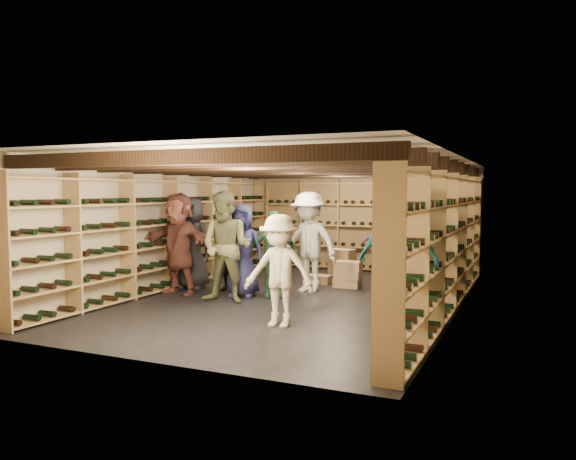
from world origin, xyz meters
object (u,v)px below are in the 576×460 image
(crate_stack_right, at_px, (348,274))
(person_10, at_px, (273,254))
(crate_loose, at_px, (319,279))
(person_3, at_px, (279,271))
(person_4, at_px, (398,261))
(person_8, at_px, (425,254))
(person_6, at_px, (242,251))
(person_2, at_px, (226,247))
(crate_stack_left, at_px, (342,266))
(person_11, at_px, (408,245))
(person_9, at_px, (309,242))
(person_0, at_px, (192,243))
(person_1, at_px, (229,249))
(person_12, at_px, (406,257))
(person_5, at_px, (179,243))

(crate_stack_right, height_order, person_10, person_10)
(crate_loose, bearing_deg, person_3, -77.95)
(person_4, relative_size, person_8, 1.19)
(person_4, distance_m, person_6, 3.41)
(crate_loose, xyz_separation_m, person_2, (-0.74, -2.43, 0.85))
(crate_stack_left, relative_size, person_11, 0.38)
(crate_stack_right, height_order, person_6, person_6)
(person_9, distance_m, person_11, 1.82)
(person_0, relative_size, person_2, 0.94)
(person_1, bearing_deg, person_10, 11.56)
(person_1, distance_m, person_12, 3.36)
(crate_loose, relative_size, person_9, 0.27)
(person_8, distance_m, person_12, 0.88)
(person_11, bearing_deg, person_1, -162.57)
(person_0, relative_size, person_4, 0.92)
(crate_loose, relative_size, person_2, 0.27)
(person_8, relative_size, person_12, 0.95)
(person_12, bearing_deg, person_10, -177.07)
(person_5, bearing_deg, person_6, 20.04)
(person_1, xyz_separation_m, person_5, (-0.73, -0.55, 0.12))
(person_1, distance_m, person_10, 0.98)
(crate_stack_left, xyz_separation_m, person_4, (1.97, -3.65, 0.61))
(person_3, distance_m, person_8, 3.01)
(person_3, bearing_deg, person_12, 47.58)
(person_5, relative_size, person_11, 1.03)
(person_10, bearing_deg, person_5, 170.05)
(crate_stack_right, height_order, person_1, person_1)
(crate_stack_left, height_order, person_4, person_4)
(person_2, bearing_deg, person_3, -42.64)
(crate_loose, height_order, person_5, person_5)
(person_0, relative_size, person_12, 1.04)
(person_3, height_order, person_10, person_3)
(person_8, bearing_deg, person_2, -170.41)
(person_0, bearing_deg, person_4, -22.10)
(crate_stack_left, bearing_deg, crate_stack_right, -62.42)
(crate_stack_left, bearing_deg, person_5, -133.05)
(person_12, bearing_deg, crate_stack_right, 138.82)
(person_1, xyz_separation_m, person_2, (0.45, -0.87, 0.13))
(person_5, relative_size, person_9, 1.00)
(person_8, bearing_deg, person_10, 179.76)
(person_4, bearing_deg, person_5, 175.44)
(person_5, xyz_separation_m, person_8, (4.22, 1.11, -0.12))
(person_2, relative_size, person_4, 0.98)
(crate_loose, relative_size, person_12, 0.30)
(person_0, xyz_separation_m, person_9, (2.17, 0.59, 0.05))
(person_6, distance_m, person_12, 2.89)
(person_0, xyz_separation_m, person_2, (1.27, -0.87, 0.06))
(crate_loose, bearing_deg, person_10, -97.84)
(crate_stack_right, xyz_separation_m, person_11, (1.19, -0.13, 0.64))
(crate_stack_right, height_order, person_2, person_2)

